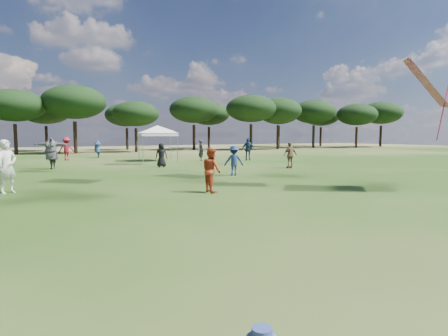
% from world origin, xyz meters
% --- Properties ---
extents(tree_line, '(108.78, 17.63, 7.77)m').
position_xyz_m(tree_line, '(2.39, 47.41, 5.42)').
color(tree_line, black).
rests_on(tree_line, ground).
extents(tent_right, '(5.66, 5.66, 3.13)m').
position_xyz_m(tent_right, '(7.46, 28.33, 2.70)').
color(tent_right, gray).
rests_on(tent_right, ground).
extents(festival_crowd, '(29.01, 24.71, 1.92)m').
position_xyz_m(festival_crowd, '(0.04, 24.28, 0.87)').
color(festival_crowd, navy).
rests_on(festival_crowd, ground).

